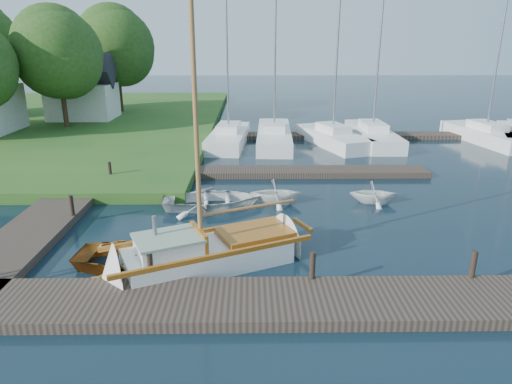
{
  "coord_description": "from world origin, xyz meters",
  "views": [
    {
      "loc": [
        -0.23,
        -16.35,
        6.61
      ],
      "look_at": [
        0.0,
        0.0,
        1.2
      ],
      "focal_mm": 32.0,
      "sensor_mm": 36.0,
      "label": 1
    }
  ],
  "objects_px": {
    "marina_boat_1": "(274,135)",
    "marina_boat_5": "(486,134)",
    "mooring_post_2": "(312,265)",
    "mooring_post_4": "(72,205)",
    "tree_7": "(116,46)",
    "mooring_post_1": "(150,266)",
    "mooring_post_3": "(473,264)",
    "sailboat": "(213,254)",
    "tender_a": "(212,197)",
    "house_c": "(82,93)",
    "dinghy": "(146,253)",
    "marina_boat_3": "(373,134)",
    "tree_3": "(58,53)",
    "mooring_post_5": "(110,170)",
    "tender_d": "(374,191)",
    "tender_b": "(276,190)",
    "marina_boat_2": "(333,137)",
    "marina_boat_0": "(229,136)"
  },
  "relations": [
    {
      "from": "marina_boat_0",
      "to": "mooring_post_1",
      "type": "bearing_deg",
      "value": -179.21
    },
    {
      "from": "mooring_post_3",
      "to": "tender_d",
      "type": "height_order",
      "value": "mooring_post_3"
    },
    {
      "from": "sailboat",
      "to": "marina_boat_1",
      "type": "xyz_separation_m",
      "value": [
        2.84,
        17.97,
        0.22
      ]
    },
    {
      "from": "mooring_post_4",
      "to": "marina_boat_5",
      "type": "xyz_separation_m",
      "value": [
        23.0,
        14.36,
        -0.14
      ]
    },
    {
      "from": "house_c",
      "to": "dinghy",
      "type": "bearing_deg",
      "value": -67.58
    },
    {
      "from": "tender_b",
      "to": "marina_boat_3",
      "type": "xyz_separation_m",
      "value": [
        7.32,
        12.38,
        0.01
      ]
    },
    {
      "from": "sailboat",
      "to": "marina_boat_5",
      "type": "distance_m",
      "value": 24.95
    },
    {
      "from": "mooring_post_2",
      "to": "mooring_post_4",
      "type": "height_order",
      "value": "same"
    },
    {
      "from": "mooring_post_2",
      "to": "mooring_post_3",
      "type": "bearing_deg",
      "value": 0.0
    },
    {
      "from": "marina_boat_5",
      "to": "marina_boat_0",
      "type": "bearing_deg",
      "value": 82.54
    },
    {
      "from": "tender_a",
      "to": "tree_7",
      "type": "distance_m",
      "value": 27.06
    },
    {
      "from": "mooring_post_3",
      "to": "marina_boat_5",
      "type": "height_order",
      "value": "marina_boat_5"
    },
    {
      "from": "mooring_post_4",
      "to": "mooring_post_5",
      "type": "relative_size",
      "value": 1.0
    },
    {
      "from": "mooring_post_2",
      "to": "marina_boat_1",
      "type": "height_order",
      "value": "marina_boat_1"
    },
    {
      "from": "mooring_post_5",
      "to": "tender_d",
      "type": "xyz_separation_m",
      "value": [
        12.09,
        -2.91,
        -0.17
      ]
    },
    {
      "from": "tender_a",
      "to": "tender_d",
      "type": "height_order",
      "value": "tender_d"
    },
    {
      "from": "mooring_post_5",
      "to": "mooring_post_1",
      "type": "bearing_deg",
      "value": -68.2
    },
    {
      "from": "marina_boat_0",
      "to": "tender_b",
      "type": "bearing_deg",
      "value": -163.03
    },
    {
      "from": "dinghy",
      "to": "marina_boat_3",
      "type": "distance_m",
      "value": 21.54
    },
    {
      "from": "house_c",
      "to": "tree_3",
      "type": "height_order",
      "value": "tree_3"
    },
    {
      "from": "mooring_post_3",
      "to": "marina_boat_1",
      "type": "xyz_separation_m",
      "value": [
        -4.55,
        19.45,
        -0.14
      ]
    },
    {
      "from": "marina_boat_5",
      "to": "mooring_post_1",
      "type": "bearing_deg",
      "value": 126.63
    },
    {
      "from": "mooring_post_2",
      "to": "dinghy",
      "type": "bearing_deg",
      "value": 164.88
    },
    {
      "from": "mooring_post_5",
      "to": "tender_a",
      "type": "relative_size",
      "value": 0.2
    },
    {
      "from": "mooring_post_3",
      "to": "tree_3",
      "type": "xyz_separation_m",
      "value": [
        -20.0,
        23.05,
        5.11
      ]
    },
    {
      "from": "mooring_post_3",
      "to": "tree_7",
      "type": "xyz_separation_m",
      "value": [
        -18.0,
        31.05,
        5.5
      ]
    },
    {
      "from": "mooring_post_1",
      "to": "marina_boat_2",
      "type": "relative_size",
      "value": 0.08
    },
    {
      "from": "tree_3",
      "to": "marina_boat_3",
      "type": "bearing_deg",
      "value": -9.17
    },
    {
      "from": "tender_d",
      "to": "marina_boat_1",
      "type": "relative_size",
      "value": 0.19
    },
    {
      "from": "house_c",
      "to": "tree_3",
      "type": "bearing_deg",
      "value": -89.97
    },
    {
      "from": "sailboat",
      "to": "tender_b",
      "type": "bearing_deg",
      "value": 43.25
    },
    {
      "from": "tree_3",
      "to": "tender_b",
      "type": "bearing_deg",
      "value": -47.01
    },
    {
      "from": "tender_d",
      "to": "marina_boat_0",
      "type": "height_order",
      "value": "marina_boat_0"
    },
    {
      "from": "mooring_post_5",
      "to": "tender_b",
      "type": "height_order",
      "value": "tender_b"
    },
    {
      "from": "mooring_post_3",
      "to": "sailboat",
      "type": "relative_size",
      "value": 0.08
    },
    {
      "from": "mooring_post_3",
      "to": "tender_a",
      "type": "xyz_separation_m",
      "value": [
        -7.82,
        6.65,
        -0.28
      ]
    },
    {
      "from": "mooring_post_3",
      "to": "tender_d",
      "type": "xyz_separation_m",
      "value": [
        -0.91,
        7.09,
        -0.17
      ]
    },
    {
      "from": "marina_boat_2",
      "to": "tree_3",
      "type": "bearing_deg",
      "value": 58.28
    },
    {
      "from": "tender_d",
      "to": "tree_3",
      "type": "relative_size",
      "value": 0.23
    },
    {
      "from": "marina_boat_0",
      "to": "house_c",
      "type": "bearing_deg",
      "value": 61.72
    },
    {
      "from": "tender_b",
      "to": "marina_boat_5",
      "type": "height_order",
      "value": "marina_boat_5"
    },
    {
      "from": "tree_7",
      "to": "mooring_post_1",
      "type": "bearing_deg",
      "value": -73.84
    },
    {
      "from": "tender_a",
      "to": "sailboat",
      "type": "bearing_deg",
      "value": 178.96
    },
    {
      "from": "marina_boat_5",
      "to": "sailboat",
      "type": "bearing_deg",
      "value": 126.88
    },
    {
      "from": "marina_boat_3",
      "to": "mooring_post_3",
      "type": "bearing_deg",
      "value": 173.46
    },
    {
      "from": "marina_boat_1",
      "to": "marina_boat_5",
      "type": "xyz_separation_m",
      "value": [
        14.55,
        -0.09,
        0.0
      ]
    },
    {
      "from": "sailboat",
      "to": "marina_boat_2",
      "type": "bearing_deg",
      "value": 44.05
    },
    {
      "from": "house_c",
      "to": "tree_7",
      "type": "xyz_separation_m",
      "value": [
        2.0,
        4.05,
        3.62
      ]
    },
    {
      "from": "mooring_post_2",
      "to": "marina_boat_3",
      "type": "relative_size",
      "value": 0.06
    },
    {
      "from": "tender_d",
      "to": "marina_boat_0",
      "type": "relative_size",
      "value": 0.17
    }
  ]
}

